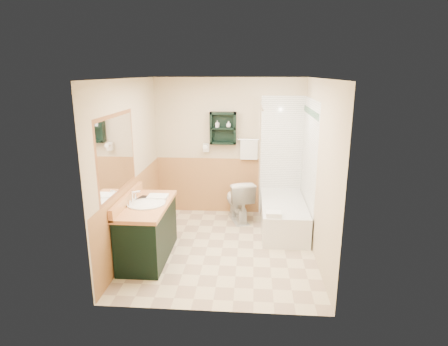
% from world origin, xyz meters
% --- Properties ---
extents(floor, '(3.00, 3.00, 0.00)m').
position_xyz_m(floor, '(0.00, 0.00, 0.00)').
color(floor, beige).
rests_on(floor, ground).
extents(back_wall, '(2.60, 0.04, 2.40)m').
position_xyz_m(back_wall, '(0.00, 1.52, 1.20)').
color(back_wall, beige).
rests_on(back_wall, ground).
extents(left_wall, '(0.04, 3.00, 2.40)m').
position_xyz_m(left_wall, '(-1.32, 0.00, 1.20)').
color(left_wall, beige).
rests_on(left_wall, ground).
extents(right_wall, '(0.04, 3.00, 2.40)m').
position_xyz_m(right_wall, '(1.32, 0.00, 1.20)').
color(right_wall, beige).
rests_on(right_wall, ground).
extents(ceiling, '(2.60, 3.00, 0.04)m').
position_xyz_m(ceiling, '(0.00, 0.00, 2.42)').
color(ceiling, white).
rests_on(ceiling, back_wall).
extents(wainscot_left, '(2.98, 2.98, 1.00)m').
position_xyz_m(wainscot_left, '(-1.29, 0.00, 0.50)').
color(wainscot_left, '#C47F4F').
rests_on(wainscot_left, left_wall).
extents(wainscot_back, '(2.58, 2.58, 1.00)m').
position_xyz_m(wainscot_back, '(0.00, 1.49, 0.50)').
color(wainscot_back, '#C47F4F').
rests_on(wainscot_back, back_wall).
extents(mirror_frame, '(1.30, 1.30, 1.00)m').
position_xyz_m(mirror_frame, '(-1.27, -0.55, 1.50)').
color(mirror_frame, '#955930').
rests_on(mirror_frame, left_wall).
extents(mirror_glass, '(1.20, 1.20, 0.90)m').
position_xyz_m(mirror_glass, '(-1.27, -0.55, 1.50)').
color(mirror_glass, white).
rests_on(mirror_glass, left_wall).
extents(tile_right, '(1.50, 1.50, 2.10)m').
position_xyz_m(tile_right, '(1.28, 0.75, 1.05)').
color(tile_right, white).
rests_on(tile_right, right_wall).
extents(tile_back, '(0.95, 0.95, 2.10)m').
position_xyz_m(tile_back, '(1.03, 1.48, 1.05)').
color(tile_back, white).
rests_on(tile_back, back_wall).
extents(tile_accent, '(1.50, 1.50, 0.10)m').
position_xyz_m(tile_accent, '(1.27, 0.75, 1.90)').
color(tile_accent, '#144629').
rests_on(tile_accent, right_wall).
extents(wall_shelf, '(0.45, 0.15, 0.55)m').
position_xyz_m(wall_shelf, '(-0.10, 1.41, 1.55)').
color(wall_shelf, black).
rests_on(wall_shelf, back_wall).
extents(hair_dryer, '(0.10, 0.24, 0.18)m').
position_xyz_m(hair_dryer, '(-0.40, 1.43, 1.20)').
color(hair_dryer, white).
rests_on(hair_dryer, back_wall).
extents(towel_bar, '(0.40, 0.06, 0.40)m').
position_xyz_m(towel_bar, '(0.35, 1.45, 1.35)').
color(towel_bar, silver).
rests_on(towel_bar, back_wall).
extents(curtain_rod, '(0.03, 1.60, 0.03)m').
position_xyz_m(curtain_rod, '(0.53, 0.75, 2.00)').
color(curtain_rod, silver).
rests_on(curtain_rod, back_wall).
extents(shower_curtain, '(1.05, 1.05, 1.70)m').
position_xyz_m(shower_curtain, '(0.53, 0.92, 1.15)').
color(shower_curtain, '#BFAE90').
rests_on(shower_curtain, curtain_rod).
extents(vanity, '(0.59, 1.23, 0.78)m').
position_xyz_m(vanity, '(-0.99, -0.35, 0.39)').
color(vanity, black).
rests_on(vanity, ground).
extents(bathtub, '(0.70, 1.50, 0.46)m').
position_xyz_m(bathtub, '(0.93, 0.76, 0.23)').
color(bathtub, silver).
rests_on(bathtub, ground).
extents(toilet, '(0.62, 0.82, 0.72)m').
position_xyz_m(toilet, '(0.19, 1.09, 0.36)').
color(toilet, silver).
rests_on(toilet, ground).
extents(counter_towel, '(0.27, 0.21, 0.04)m').
position_xyz_m(counter_towel, '(-0.90, -0.12, 0.80)').
color(counter_towel, silver).
rests_on(counter_towel, vanity).
extents(vanity_book, '(0.15, 0.05, 0.20)m').
position_xyz_m(vanity_book, '(-1.16, -0.15, 0.88)').
color(vanity_book, black).
rests_on(vanity_book, vanity).
extents(tub_towel, '(0.22, 0.18, 0.07)m').
position_xyz_m(tub_towel, '(0.73, 0.12, 0.50)').
color(tub_towel, silver).
rests_on(tub_towel, bathtub).
extents(soap_bottle_a, '(0.09, 0.13, 0.05)m').
position_xyz_m(soap_bottle_a, '(-0.20, 1.40, 1.59)').
color(soap_bottle_a, silver).
rests_on(soap_bottle_a, wall_shelf).
extents(soap_bottle_b, '(0.09, 0.11, 0.08)m').
position_xyz_m(soap_bottle_b, '(-0.00, 1.40, 1.61)').
color(soap_bottle_b, silver).
rests_on(soap_bottle_b, wall_shelf).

